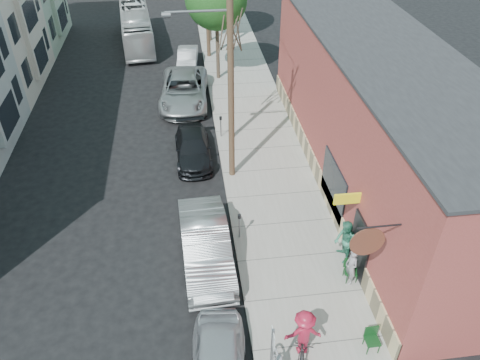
{
  "coord_description": "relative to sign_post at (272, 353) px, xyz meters",
  "views": [
    {
      "loc": [
        0.46,
        -12.74,
        13.85
      ],
      "look_at": [
        2.55,
        3.53,
        1.5
      ],
      "focal_mm": 35.0,
      "sensor_mm": 36.0,
      "label": 1
    }
  ],
  "objects": [
    {
      "name": "cyclist_bike",
      "position": [
        1.24,
        1.05,
        -1.21
      ],
      "size": [
        1.07,
        1.9,
        0.95
      ],
      "primitive_type": "imported",
      "rotation": [
        0.0,
        0.0,
        -0.26
      ],
      "color": "black",
      "rests_on": "sidewalk"
    },
    {
      "name": "cyclist",
      "position": [
        1.24,
        1.05,
        -0.76
      ],
      "size": [
        1.22,
        0.73,
        1.85
      ],
      "primitive_type": "imported",
      "rotation": [
        0.0,
        0.0,
        3.1
      ],
      "color": "maroon",
      "rests_on": "sidewalk"
    },
    {
      "name": "car_4",
      "position": [
        -1.55,
        24.8,
        -1.19
      ],
      "size": [
        1.7,
        3.98,
        1.28
      ],
      "primitive_type": "imported",
      "rotation": [
        0.0,
        0.0,
        -0.09
      ],
      "color": "#A9ABB0",
      "rests_on": "ground"
    },
    {
      "name": "patio_chair_b",
      "position": [
        3.51,
        0.81,
        -1.24
      ],
      "size": [
        0.51,
        0.51,
        0.88
      ],
      "primitive_type": null,
      "rotation": [
        0.0,
        0.0,
        0.02
      ],
      "color": "#0F3917",
      "rests_on": "sidewalk"
    },
    {
      "name": "parking_meter_far",
      "position": [
        -0.1,
        14.67,
        -0.85
      ],
      "size": [
        0.14,
        0.14,
        1.24
      ],
      "color": "slate",
      "rests_on": "sidewalk"
    },
    {
      "name": "ground",
      "position": [
        -2.35,
        5.22,
        -1.83
      ],
      "size": [
        120.0,
        120.0,
        0.0
      ],
      "primitive_type": "plane",
      "color": "black"
    },
    {
      "name": "utility_pole_near",
      "position": [
        0.04,
        11.08,
        3.58
      ],
      "size": [
        3.57,
        0.28,
        10.0
      ],
      "color": "#503A28",
      "rests_on": "sidewalk"
    },
    {
      "name": "sidewalk",
      "position": [
        1.9,
        16.22,
        -1.76
      ],
      "size": [
        4.5,
        58.0,
        0.15
      ],
      "primitive_type": "cube",
      "color": "gray",
      "rests_on": "ground"
    },
    {
      "name": "car_1",
      "position": [
        -1.55,
        5.55,
        -0.97
      ],
      "size": [
        2.05,
        5.31,
        1.72
      ],
      "primitive_type": "imported",
      "rotation": [
        0.0,
        0.0,
        0.04
      ],
      "color": "#A4A7AB",
      "rests_on": "ground"
    },
    {
      "name": "car_3",
      "position": [
        -1.95,
        19.28,
        -0.97
      ],
      "size": [
        3.31,
        6.37,
        1.71
      ],
      "primitive_type": "imported",
      "rotation": [
        0.0,
        0.0,
        -0.08
      ],
      "color": "#94999B",
      "rests_on": "ground"
    },
    {
      "name": "parking_meter_near",
      "position": [
        -0.1,
        6.58,
        -0.85
      ],
      "size": [
        0.14,
        0.14,
        1.24
      ],
      "color": "slate",
      "rests_on": "sidewalk"
    },
    {
      "name": "car_2",
      "position": [
        -1.72,
        12.94,
        -1.19
      ],
      "size": [
        1.88,
        4.44,
        1.28
      ],
      "primitive_type": "imported",
      "rotation": [
        0.0,
        0.0,
        0.02
      ],
      "color": "black",
      "rests_on": "ground"
    },
    {
      "name": "bus",
      "position": [
        -5.35,
        29.92,
        -0.53
      ],
      "size": [
        3.11,
        9.53,
        2.61
      ],
      "primitive_type": "imported",
      "rotation": [
        0.0,
        0.0,
        0.1
      ],
      "color": "white",
      "rests_on": "ground"
    },
    {
      "name": "patio_chair_a",
      "position": [
        3.75,
        3.78,
        -1.24
      ],
      "size": [
        0.62,
        0.62,
        0.88
      ],
      "primitive_type": null,
      "rotation": [
        0.0,
        0.0,
        -0.29
      ],
      "color": "#0F3917",
      "rests_on": "sidewalk"
    },
    {
      "name": "patron_grey",
      "position": [
        3.69,
        3.68,
        -0.88
      ],
      "size": [
        0.48,
        0.64,
        1.6
      ],
      "primitive_type": "imported",
      "rotation": [
        0.0,
        0.0,
        -1.38
      ],
      "color": "gray",
      "rests_on": "sidewalk"
    },
    {
      "name": "sign_post",
      "position": [
        0.0,
        0.0,
        0.0
      ],
      "size": [
        0.07,
        0.45,
        2.8
      ],
      "color": "slate",
      "rests_on": "sidewalk"
    },
    {
      "name": "tree_bare",
      "position": [
        0.45,
        14.47,
        0.94
      ],
      "size": [
        0.24,
        0.24,
        5.25
      ],
      "color": "#44392C",
      "rests_on": "sidewalk"
    },
    {
      "name": "cafe_building",
      "position": [
        6.64,
        10.21,
        1.47
      ],
      "size": [
        6.6,
        20.2,
        6.61
      ],
      "color": "#993D38",
      "rests_on": "ground"
    },
    {
      "name": "patron_green",
      "position": [
        3.78,
        4.83,
        -0.74
      ],
      "size": [
        0.75,
        0.94,
        1.89
      ],
      "primitive_type": "imported",
      "rotation": [
        0.0,
        0.0,
        -1.54
      ],
      "color": "#337F62",
      "rests_on": "sidewalk"
    }
  ]
}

